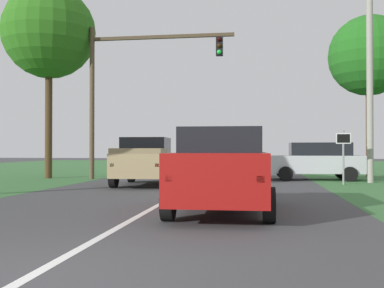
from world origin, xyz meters
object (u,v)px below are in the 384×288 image
(oak_tree_right, at_px, (369,56))
(extra_tree_1, at_px, (49,33))
(keep_moving_sign, at_px, (343,150))
(traffic_light, at_px, (128,78))
(utility_pole_right, at_px, (370,67))
(red_suv_near, at_px, (223,168))
(pickup_truck_lead, at_px, (147,161))
(crossing_suv_far, at_px, (316,160))

(oak_tree_right, distance_m, extra_tree_1, 16.84)
(keep_moving_sign, bearing_deg, extra_tree_1, 170.79)
(traffic_light, height_order, utility_pole_right, utility_pole_right)
(utility_pole_right, height_order, extra_tree_1, utility_pole_right)
(red_suv_near, distance_m, pickup_truck_lead, 8.33)
(utility_pole_right, bearing_deg, traffic_light, 176.43)
(pickup_truck_lead, xyz_separation_m, crossing_suv_far, (7.26, 4.27, -0.06))
(crossing_suv_far, bearing_deg, extra_tree_1, -177.62)
(oak_tree_right, height_order, extra_tree_1, extra_tree_1)
(pickup_truck_lead, relative_size, oak_tree_right, 0.57)
(pickup_truck_lead, xyz_separation_m, keep_moving_sign, (8.02, 1.44, 0.47))
(keep_moving_sign, distance_m, extra_tree_1, 15.46)
(utility_pole_right, relative_size, extra_tree_1, 1.04)
(red_suv_near, bearing_deg, oak_tree_right, 65.47)
(pickup_truck_lead, relative_size, crossing_suv_far, 1.06)
(pickup_truck_lead, bearing_deg, crossing_suv_far, 30.49)
(keep_moving_sign, bearing_deg, traffic_light, 168.57)
(keep_moving_sign, height_order, utility_pole_right, utility_pole_right)
(red_suv_near, relative_size, pickup_truck_lead, 0.99)
(pickup_truck_lead, relative_size, extra_tree_1, 0.50)
(red_suv_near, relative_size, extra_tree_1, 0.50)
(crossing_suv_far, height_order, extra_tree_1, extra_tree_1)
(traffic_light, xyz_separation_m, utility_pole_right, (11.17, -0.70, 0.12))
(traffic_light, bearing_deg, extra_tree_1, 175.97)
(red_suv_near, height_order, utility_pole_right, utility_pole_right)
(extra_tree_1, bearing_deg, crossing_suv_far, 2.38)
(pickup_truck_lead, height_order, oak_tree_right, oak_tree_right)
(keep_moving_sign, height_order, crossing_suv_far, keep_moving_sign)
(keep_moving_sign, xyz_separation_m, utility_pole_right, (1.36, 1.29, 3.62))
(traffic_light, distance_m, crossing_suv_far, 9.93)
(red_suv_near, relative_size, traffic_light, 0.65)
(keep_moving_sign, distance_m, oak_tree_right, 7.99)
(red_suv_near, bearing_deg, crossing_suv_far, 73.11)
(traffic_light, bearing_deg, red_suv_near, -63.29)
(crossing_suv_far, xyz_separation_m, utility_pole_right, (2.13, -1.55, 4.14))
(keep_moving_sign, distance_m, crossing_suv_far, 2.98)
(keep_moving_sign, bearing_deg, oak_tree_right, 67.72)
(red_suv_near, relative_size, keep_moving_sign, 2.15)
(pickup_truck_lead, bearing_deg, extra_tree_1, 148.41)
(pickup_truck_lead, distance_m, oak_tree_right, 13.78)
(extra_tree_1, bearing_deg, red_suv_near, -48.93)
(red_suv_near, height_order, oak_tree_right, oak_tree_right)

